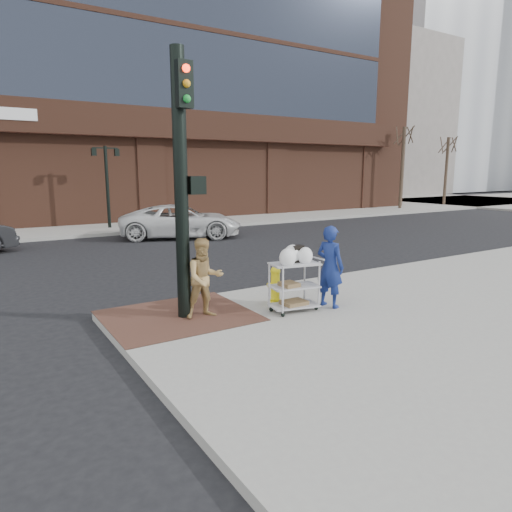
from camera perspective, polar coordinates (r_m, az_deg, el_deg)
ground at (r=8.72m, az=-3.68°, el=-9.32°), size 220.00×220.00×0.00m
sidewalk_far at (r=42.60m, az=-9.49°, el=6.60°), size 65.00×36.00×0.15m
brick_curb_ramp at (r=9.20m, az=-9.71°, el=-7.35°), size 2.80×2.40×0.01m
bank_building at (r=40.80m, az=-20.41°, el=25.93°), size 42.00×26.00×28.00m
filler_block at (r=63.30m, az=12.45°, el=15.87°), size 14.00×20.00×18.00m
bare_tree_a at (r=36.75m, az=18.08°, el=15.28°), size 1.80×1.80×7.20m
bare_tree_b at (r=41.74m, az=22.96°, el=13.70°), size 1.80×1.80×6.70m
lamp_post at (r=23.96m, az=-18.14°, el=9.27°), size 1.32×0.22×4.00m
traffic_signal_pole at (r=8.69m, az=-9.18°, el=9.56°), size 0.61×0.51×5.00m
woman_blue at (r=9.60m, az=9.22°, el=-1.31°), size 0.57×0.72×1.72m
pedestrian_tan at (r=8.86m, az=-6.45°, el=-2.78°), size 0.81×0.66×1.56m
minivan_white at (r=20.70m, az=-9.33°, el=4.31°), size 5.86×4.44×1.48m
utility_cart at (r=9.27m, az=4.80°, el=-3.22°), size 1.06×0.72×1.35m
fire_hydrant at (r=9.79m, az=2.42°, el=-3.60°), size 0.39×0.27×0.82m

